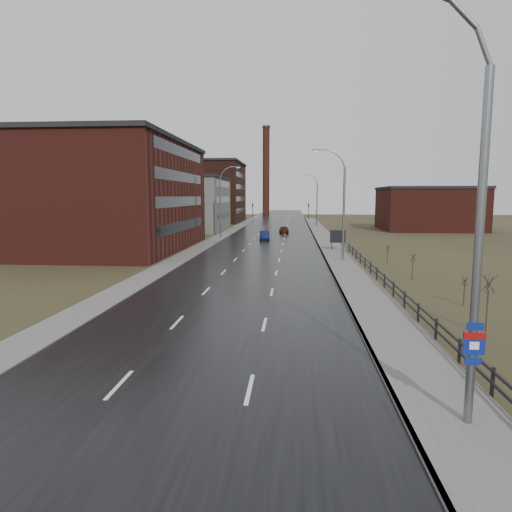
% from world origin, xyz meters
% --- Properties ---
extents(ground, '(320.00, 320.00, 0.00)m').
position_xyz_m(ground, '(0.00, 0.00, 0.00)').
color(ground, '#2D2819').
rests_on(ground, ground).
extents(road, '(14.00, 300.00, 0.06)m').
position_xyz_m(road, '(0.00, 60.00, 0.03)').
color(road, black).
rests_on(road, ground).
extents(sidewalk_right, '(3.20, 180.00, 0.18)m').
position_xyz_m(sidewalk_right, '(8.60, 35.00, 0.09)').
color(sidewalk_right, '#595651').
rests_on(sidewalk_right, ground).
extents(curb_right, '(0.16, 180.00, 0.18)m').
position_xyz_m(curb_right, '(7.08, 35.00, 0.09)').
color(curb_right, slate).
rests_on(curb_right, ground).
extents(sidewalk_left, '(2.40, 260.00, 0.12)m').
position_xyz_m(sidewalk_left, '(-8.20, 60.00, 0.06)').
color(sidewalk_left, '#595651').
rests_on(sidewalk_left, ground).
extents(warehouse_near, '(22.44, 28.56, 13.50)m').
position_xyz_m(warehouse_near, '(-20.99, 45.00, 6.76)').
color(warehouse_near, '#471914').
rests_on(warehouse_near, ground).
extents(warehouse_mid, '(16.32, 20.40, 10.50)m').
position_xyz_m(warehouse_mid, '(-17.99, 78.00, 5.26)').
color(warehouse_mid, slate).
rests_on(warehouse_mid, ground).
extents(warehouse_far, '(26.52, 24.48, 15.50)m').
position_xyz_m(warehouse_far, '(-22.99, 108.00, 7.76)').
color(warehouse_far, '#331611').
rests_on(warehouse_far, ground).
extents(building_right, '(18.36, 16.32, 8.50)m').
position_xyz_m(building_right, '(30.30, 82.00, 4.26)').
color(building_right, '#471914').
rests_on(building_right, ground).
extents(smokestack, '(2.70, 2.70, 30.70)m').
position_xyz_m(smokestack, '(-6.00, 150.00, 15.50)').
color(smokestack, '#331611').
rests_on(smokestack, ground).
extents(streetlight_main, '(3.91, 0.29, 12.11)m').
position_xyz_m(streetlight_main, '(8.47, 2.00, 6.06)').
color(streetlight_main, slate).
rests_on(streetlight_main, ground).
extents(streetlight_right_mid, '(3.36, 0.28, 11.35)m').
position_xyz_m(streetlight_right_mid, '(8.50, 36.00, 5.84)').
color(streetlight_right_mid, slate).
rests_on(streetlight_right_mid, ground).
extents(streetlight_left, '(3.36, 0.28, 11.35)m').
position_xyz_m(streetlight_left, '(-7.70, 62.00, 5.84)').
color(streetlight_left, slate).
rests_on(streetlight_left, ground).
extents(streetlight_right_far, '(3.36, 0.28, 11.35)m').
position_xyz_m(streetlight_right_far, '(8.50, 90.00, 5.84)').
color(streetlight_right_far, slate).
rests_on(streetlight_right_far, ground).
extents(guardrail, '(0.10, 53.05, 1.10)m').
position_xyz_m(guardrail, '(10.30, 18.31, 0.71)').
color(guardrail, black).
rests_on(guardrail, ground).
extents(shrub_c, '(0.69, 0.73, 2.93)m').
position_xyz_m(shrub_c, '(13.03, 11.28, 1.56)').
color(shrub_c, '#382D23').
rests_on(shrub_c, ground).
extents(shrub_d, '(0.43, 0.45, 1.80)m').
position_xyz_m(shrub_d, '(14.16, 17.32, 0.95)').
color(shrub_d, '#382D23').
rests_on(shrub_d, ground).
extents(shrub_e, '(0.51, 0.54, 2.15)m').
position_xyz_m(shrub_e, '(13.20, 25.76, 1.14)').
color(shrub_e, '#382D23').
rests_on(shrub_e, ground).
extents(shrub_f, '(0.47, 0.50, 1.98)m').
position_xyz_m(shrub_f, '(12.83, 33.76, 1.05)').
color(shrub_f, '#382D23').
rests_on(shrub_f, ground).
extents(billboard, '(1.87, 0.17, 2.57)m').
position_xyz_m(billboard, '(9.10, 44.70, 1.72)').
color(billboard, black).
rests_on(billboard, ground).
extents(traffic_light_left, '(0.58, 2.73, 5.30)m').
position_xyz_m(traffic_light_left, '(-8.00, 120.00, 4.60)').
color(traffic_light_left, black).
rests_on(traffic_light_left, ground).
extents(traffic_light_right, '(0.58, 2.73, 5.30)m').
position_xyz_m(traffic_light_right, '(8.00, 120.00, 4.60)').
color(traffic_light_right, black).
rests_on(traffic_light_right, ground).
extents(car_near, '(1.69, 4.23, 1.37)m').
position_xyz_m(car_near, '(-0.60, 57.81, 0.68)').
color(car_near, '#0D1845').
rests_on(car_near, ground).
extents(car_far, '(1.89, 4.09, 1.36)m').
position_xyz_m(car_far, '(2.04, 70.93, 0.68)').
color(car_far, '#45150B').
rests_on(car_far, ground).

